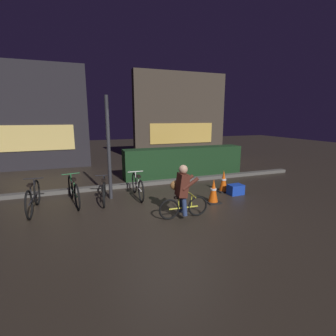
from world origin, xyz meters
The scene contains 14 objects.
ground_plane centered at (0.00, 0.00, 0.00)m, with size 40.00×40.00×0.00m, color #2D261E.
sidewalk_curb centered at (0.00, 2.20, 0.06)m, with size 12.00×0.24×0.12m, color #56544F.
hedge_row centered at (1.80, 3.10, 0.56)m, with size 4.80×0.70×1.11m, color #19381C.
storefront_left centered at (-3.78, 6.50, 2.27)m, with size 4.37×0.54×4.56m.
storefront_right centered at (3.35, 7.20, 2.32)m, with size 5.27×0.54×4.67m.
street_post centered at (-1.32, 1.20, 1.43)m, with size 0.10×0.10×2.86m, color #2D2D33.
parked_bike_leftmost centered at (-3.23, 0.87, 0.35)m, with size 0.46×1.69×0.78m.
parked_bike_left_mid centered at (-2.30, 1.08, 0.36)m, with size 0.46×1.69×0.78m.
parked_bike_center_left centered at (-1.52, 1.00, 0.32)m, with size 0.46×1.50×0.70m.
parked_bike_center_right centered at (-0.57, 1.07, 0.33)m, with size 0.46×1.55×0.71m.
traffic_cone_near centered at (1.25, -0.10, 0.32)m, with size 0.36×0.36×0.66m.
traffic_cone_far centered at (2.08, 0.69, 0.32)m, with size 0.36×0.36×0.67m.
blue_crate centered at (2.26, 0.30, 0.15)m, with size 0.44×0.32×0.30m, color #193DB7.
cyclist centered at (0.06, -0.74, 0.63)m, with size 1.19×0.53×1.25m.
Camera 1 is at (-2.09, -5.65, 2.29)m, focal length 26.23 mm.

